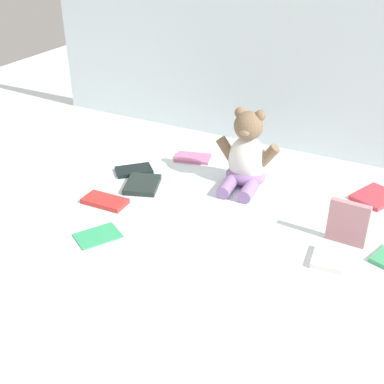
{
  "coord_description": "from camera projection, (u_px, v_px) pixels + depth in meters",
  "views": [
    {
      "loc": [
        0.54,
        -1.11,
        0.75
      ],
      "look_at": [
        0.02,
        -0.1,
        0.1
      ],
      "focal_mm": 46.98,
      "sensor_mm": 36.0,
      "label": 1
    }
  ],
  "objects": [
    {
      "name": "book_case_0",
      "position": [
        375.0,
        197.0,
        1.48
      ],
      "size": [
        0.14,
        0.16,
        0.01
      ],
      "primitive_type": "cube",
      "rotation": [
        0.0,
        0.0,
        5.88
      ],
      "color": "#C6323D",
      "rests_on": "ground_plane"
    },
    {
      "name": "book_case_6",
      "position": [
        134.0,
        170.0,
        1.62
      ],
      "size": [
        0.13,
        0.13,
        0.01
      ],
      "primitive_type": "cube",
      "rotation": [
        0.0,
        0.0,
        2.36
      ],
      "color": "black",
      "rests_on": "ground_plane"
    },
    {
      "name": "book_case_5",
      "position": [
        329.0,
        259.0,
        1.22
      ],
      "size": [
        0.09,
        0.1,
        0.02
      ],
      "primitive_type": "cube",
      "rotation": [
        0.0,
        0.0,
        3.25
      ],
      "color": "silver",
      "rests_on": "ground_plane"
    },
    {
      "name": "book_case_4",
      "position": [
        98.0,
        235.0,
        1.31
      ],
      "size": [
        0.13,
        0.14,
        0.01
      ],
      "primitive_type": "cube",
      "rotation": [
        0.0,
        0.0,
        5.74
      ],
      "color": "#31A565",
      "rests_on": "ground_plane"
    },
    {
      "name": "book_case_2",
      "position": [
        251.0,
        163.0,
        1.67
      ],
      "size": [
        0.09,
        0.14,
        0.01
      ],
      "primitive_type": "cube",
      "rotation": [
        0.0,
        0.0,
        6.07
      ],
      "color": "#585149",
      "rests_on": "ground_plane"
    },
    {
      "name": "book_case_1",
      "position": [
        105.0,
        201.0,
        1.45
      ],
      "size": [
        0.13,
        0.07,
        0.01
      ],
      "primitive_type": "cube",
      "rotation": [
        0.0,
        0.0,
        4.74
      ],
      "color": "red",
      "rests_on": "ground_plane"
    },
    {
      "name": "ground_plane",
      "position": [
        203.0,
        205.0,
        1.45
      ],
      "size": [
        3.2,
        3.2,
        0.0
      ],
      "primitive_type": "plane",
      "color": "silver"
    },
    {
      "name": "book_case_7",
      "position": [
        348.0,
        223.0,
        1.26
      ],
      "size": [
        0.1,
        0.02,
        0.12
      ],
      "primitive_type": "cube",
      "rotation": [
        -0.01,
        0.0,
        -0.03
      ],
      "color": "#BC7D86",
      "rests_on": "ground_plane"
    },
    {
      "name": "teddy_bear",
      "position": [
        246.0,
        158.0,
        1.52
      ],
      "size": [
        0.2,
        0.18,
        0.24
      ],
      "rotation": [
        0.0,
        0.0,
        0.09
      ],
      "color": "white",
      "rests_on": "ground_plane"
    },
    {
      "name": "book_case_3",
      "position": [
        193.0,
        158.0,
        1.71
      ],
      "size": [
        0.13,
        0.1,
        0.01
      ],
      "primitive_type": "cube",
      "rotation": [
        0.0,
        0.0,
        1.84
      ],
      "color": "#C16395",
      "rests_on": "ground_plane"
    },
    {
      "name": "backdrop_drape",
      "position": [
        270.0,
        62.0,
        1.68
      ],
      "size": [
        1.73,
        0.03,
        0.59
      ],
      "primitive_type": "cube",
      "color": "silver",
      "rests_on": "ground_plane"
    },
    {
      "name": "book_case_9",
      "position": [
        142.0,
        185.0,
        1.54
      ],
      "size": [
        0.13,
        0.15,
        0.02
      ],
      "primitive_type": "cube",
      "rotation": [
        0.0,
        0.0,
        3.49
      ],
      "color": "black",
      "rests_on": "ground_plane"
    }
  ]
}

